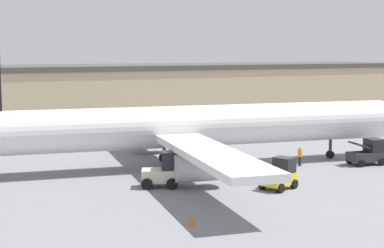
% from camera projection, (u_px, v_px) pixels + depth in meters
% --- Properties ---
extents(ground_plane, '(400.00, 400.00, 0.00)m').
position_uv_depth(ground_plane, '(192.00, 167.00, 48.99)').
color(ground_plane, slate).
extents(terminal_building, '(91.68, 16.51, 7.65)m').
position_uv_depth(terminal_building, '(138.00, 91.00, 85.66)').
color(terminal_building, tan).
rests_on(terminal_building, ground_plane).
extents(airplane, '(42.59, 36.50, 12.25)m').
position_uv_depth(airplane, '(179.00, 127.00, 48.24)').
color(airplane, silver).
rests_on(airplane, ground_plane).
extents(ground_crew_worker, '(0.36, 0.36, 1.63)m').
position_uv_depth(ground_crew_worker, '(300.00, 156.00, 49.22)').
color(ground_crew_worker, '#1E2338').
rests_on(ground_crew_worker, ground_plane).
extents(baggage_tug, '(3.02, 2.59, 2.55)m').
position_uv_depth(baggage_tug, '(163.00, 172.00, 41.50)').
color(baggage_tug, beige).
rests_on(baggage_tug, ground_plane).
extents(belt_loader_truck, '(3.12, 2.24, 2.18)m').
position_uv_depth(belt_loader_truck, '(368.00, 153.00, 49.85)').
color(belt_loader_truck, '#2D2D33').
rests_on(belt_loader_truck, ground_plane).
extents(pushback_tug, '(2.83, 2.49, 2.16)m').
position_uv_depth(pushback_tug, '(280.00, 175.00, 41.10)').
color(pushback_tug, yellow).
rests_on(pushback_tug, ground_plane).
extents(safety_cone_near, '(0.36, 0.36, 0.55)m').
position_uv_depth(safety_cone_near, '(192.00, 220.00, 32.48)').
color(safety_cone_near, '#EF590F').
rests_on(safety_cone_near, ground_plane).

